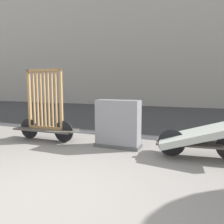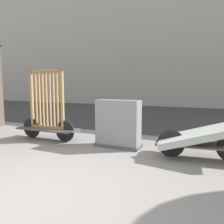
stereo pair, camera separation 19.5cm
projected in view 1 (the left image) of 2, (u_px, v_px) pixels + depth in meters
ground_plane at (39, 197)px, 2.98m from camera, size 60.00×60.00×0.00m
road_strip at (160, 116)px, 11.22m from camera, size 56.00×10.51×0.01m
building_facade at (179, 20)px, 17.09m from camera, size 48.00×4.00×13.33m
bike_cart_with_bedframe at (46, 117)px, 6.03m from camera, size 2.50×0.65×1.97m
bike_cart_with_mattress at (201, 136)px, 4.53m from camera, size 2.51×1.07×0.82m
utility_cabinet at (118, 125)px, 5.37m from camera, size 1.14×0.45×1.17m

